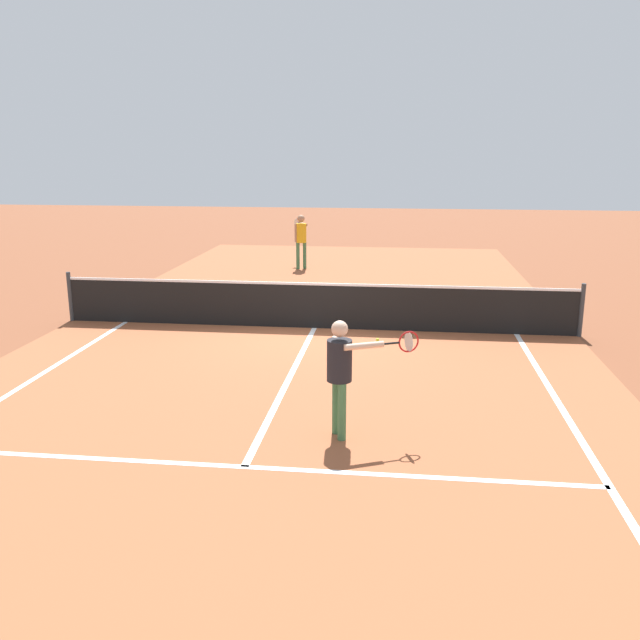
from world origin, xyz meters
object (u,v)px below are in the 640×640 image
object	(u,v)px
net	(314,305)
player_far	(301,235)
tennis_ball_near_net	(378,340)
player_near	(342,366)

from	to	relation	value
net	player_far	bearing A→B (deg)	100.65
player_far	tennis_ball_near_net	size ratio (longest dim) A/B	25.39
net	player_far	size ratio (longest dim) A/B	6.41
player_far	net	bearing A→B (deg)	-79.35
net	player_near	xyz separation A→B (m)	(1.05, -5.38, 0.46)
player_near	tennis_ball_near_net	distance (m)	4.63
net	tennis_ball_near_net	bearing A→B (deg)	-32.26
player_near	tennis_ball_near_net	bearing A→B (deg)	86.21
player_near	player_far	world-z (taller)	player_far
net	player_near	bearing A→B (deg)	-79.00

